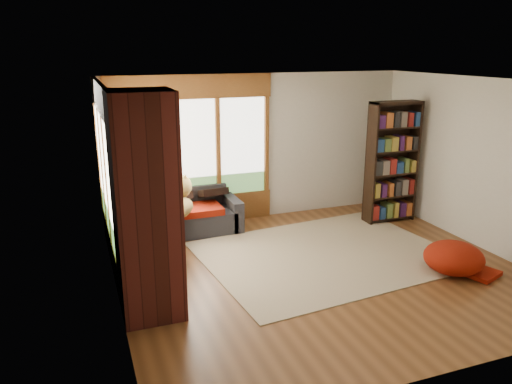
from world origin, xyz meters
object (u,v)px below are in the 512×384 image
object	(u,v)px
dog_tan	(173,197)
dog_brindle	(160,210)
sectional_sofa	(160,227)
brick_chimney	(146,208)
pouf	(454,257)
area_rug	(326,254)
bookshelf	(392,163)

from	to	relation	value
dog_tan	dog_brindle	world-z (taller)	dog_tan
sectional_sofa	dog_tan	size ratio (longest dim) A/B	1.97
brick_chimney	pouf	xyz separation A→B (m)	(4.10, -0.36, -1.07)
area_rug	dog_brindle	xyz separation A→B (m)	(-2.36, 0.68, 0.76)
sectional_sofa	pouf	world-z (taller)	sectional_sofa
brick_chimney	dog_brindle	bearing A→B (deg)	75.61
sectional_sofa	dog_brindle	distance (m)	0.74
area_rug	pouf	size ratio (longest dim) A/B	4.43
brick_chimney	sectional_sofa	xyz separation A→B (m)	(0.45, 2.05, -1.00)
pouf	dog_tan	xyz separation A→B (m)	(-3.44, 2.30, 0.58)
sectional_sofa	dog_brindle	world-z (taller)	dog_brindle
sectional_sofa	area_rug	size ratio (longest dim) A/B	0.61
sectional_sofa	pouf	xyz separation A→B (m)	(3.65, -2.41, -0.07)
area_rug	bookshelf	xyz separation A→B (m)	(1.80, 1.02, 1.07)
bookshelf	pouf	world-z (taller)	bookshelf
dog_brindle	dog_tan	bearing A→B (deg)	-44.69
sectional_sofa	dog_tan	xyz separation A→B (m)	(0.21, -0.11, 0.51)
brick_chimney	pouf	distance (m)	4.25
dog_tan	brick_chimney	bearing A→B (deg)	-162.36
bookshelf	dog_brindle	xyz separation A→B (m)	(-4.16, -0.34, -0.30)
bookshelf	pouf	bearing A→B (deg)	-101.51
bookshelf	dog_tan	world-z (taller)	bookshelf
pouf	dog_tan	size ratio (longest dim) A/B	0.73
area_rug	sectional_sofa	bearing A→B (deg)	151.49
area_rug	dog_brindle	size ratio (longest dim) A/B	3.85
bookshelf	dog_tan	distance (m)	3.89
brick_chimney	pouf	size ratio (longest dim) A/B	3.19
bookshelf	pouf	size ratio (longest dim) A/B	2.63
brick_chimney	bookshelf	bearing A→B (deg)	21.88
area_rug	dog_tan	world-z (taller)	dog_tan
area_rug	bookshelf	distance (m)	2.33
bookshelf	dog_brindle	size ratio (longest dim) A/B	2.29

